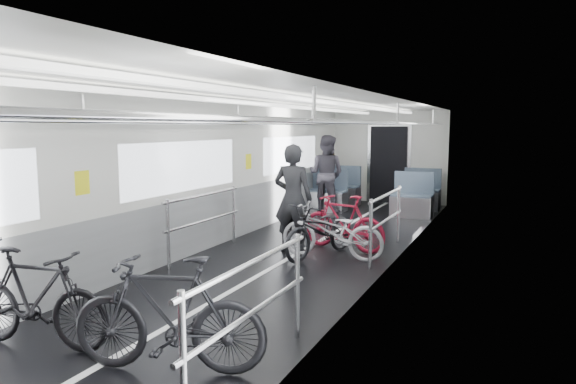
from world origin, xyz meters
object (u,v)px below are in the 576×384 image
bike_right_far (343,222)px  person_standing (293,199)px  bike_left_mid (35,298)px  bike_right_near (169,314)px  bike_aisle (321,230)px  person_seated (326,174)px  bike_right_mid (331,231)px

bike_right_far → person_standing: person_standing is taller
bike_left_mid → bike_right_far: 4.89m
bike_right_near → bike_aisle: size_ratio=1.01×
bike_right_far → person_standing: 0.93m
bike_right_far → bike_aisle: bike_right_far is taller
bike_right_far → person_seated: person_seated is taller
bike_left_mid → person_standing: bearing=-18.4°
bike_right_far → person_standing: bearing=-42.3°
bike_left_mid → bike_right_near: bearing=-94.5°
bike_left_mid → person_standing: 4.30m
person_seated → bike_right_near: bearing=105.7°
bike_right_far → person_standing: (-0.69, -0.47, 0.41)m
person_standing → bike_right_near: bearing=96.3°
bike_right_near → bike_right_far: (-0.02, 4.58, -0.03)m
person_standing → bike_aisle: bearing=165.5°
bike_right_near → bike_right_mid: bearing=163.3°
bike_right_mid → bike_left_mid: bearing=-20.1°
bike_right_mid → bike_right_far: bike_right_far is taller
bike_right_mid → person_standing: (-0.70, 0.13, 0.44)m
bike_right_mid → bike_right_far: (-0.01, 0.60, 0.03)m
bike_right_near → bike_right_far: 4.58m
bike_right_mid → person_standing: 0.84m
bike_right_far → person_standing: size_ratio=0.88×
bike_right_near → bike_right_far: size_ratio=1.07×
person_standing → bike_right_far: bearing=-149.3°
bike_right_far → bike_right_near: bearing=13.8°
person_seated → bike_right_mid: bearing=115.8°
bike_left_mid → bike_aisle: (1.20, 4.13, -0.04)m
bike_left_mid → person_seated: size_ratio=0.85×
bike_left_mid → person_standing: person_standing is taller
bike_aisle → person_standing: person_standing is taller
bike_right_far → person_seated: bearing=-142.1°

